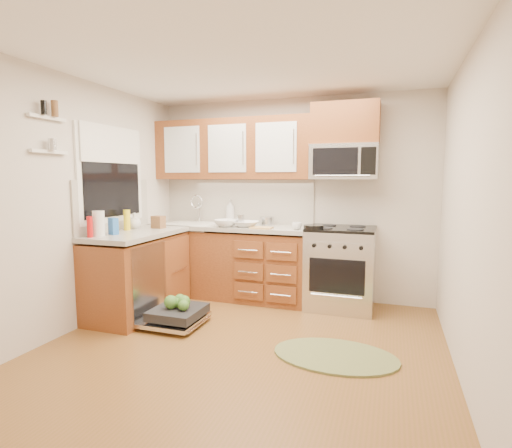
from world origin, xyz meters
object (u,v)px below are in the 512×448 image
at_px(microwave, 344,162).
at_px(rug, 335,356).
at_px(stock_pot, 267,221).
at_px(cutting_board, 261,228).
at_px(bowl_a, 246,224).
at_px(paper_towel_roll, 99,223).
at_px(sink, 191,233).
at_px(dishwasher, 175,316).
at_px(bowl_b, 226,223).
at_px(skillet, 314,227).
at_px(cup, 297,226).
at_px(upper_cabinets, 232,150).
at_px(range, 340,268).

distance_m(microwave, rug, 2.24).
bearing_deg(stock_pot, cutting_board, -82.96).
height_order(stock_pot, bowl_a, stock_pot).
relative_size(cutting_board, paper_towel_roll, 0.97).
bearing_deg(rug, cutting_board, 132.41).
height_order(sink, paper_towel_roll, paper_towel_roll).
distance_m(microwave, dishwasher, 2.55).
bearing_deg(sink, bowl_b, -16.81).
bearing_deg(sink, stock_pot, 8.66).
relative_size(skillet, bowl_b, 0.81).
height_order(dishwasher, skillet, skillet).
relative_size(rug, bowl_a, 3.65).
bearing_deg(cup, upper_cabinets, 160.64).
distance_m(cutting_board, bowl_b, 0.47).
bearing_deg(cutting_board, rug, -47.59).
xyz_separation_m(upper_cabinets, paper_towel_roll, (-0.88, -1.47, -0.82)).
bearing_deg(range, paper_towel_roll, -149.82).
bearing_deg(paper_towel_roll, skillet, 28.90).
bearing_deg(dishwasher, bowl_b, 79.69).
height_order(upper_cabinets, cup, upper_cabinets).
distance_m(sink, stock_pot, 1.02).
bearing_deg(skillet, sink, 172.67).
height_order(sink, stock_pot, stock_pot).
height_order(cutting_board, cup, cup).
bearing_deg(cup, dishwasher, -138.13).
xyz_separation_m(dishwasher, skillet, (1.26, 0.91, 0.87)).
bearing_deg(bowl_b, range, 7.50).
distance_m(range, stock_pot, 1.08).
bearing_deg(bowl_a, dishwasher, -112.94).
bearing_deg(bowl_b, upper_cabinets, 96.63).
relative_size(rug, cup, 9.65).
bearing_deg(sink, rug, -32.78).
bearing_deg(cup, cutting_board, -175.90).
xyz_separation_m(range, skillet, (-0.28, -0.22, 0.50)).
bearing_deg(range, dishwasher, -143.73).
distance_m(skillet, bowl_a, 0.84).
bearing_deg(bowl_b, skillet, -2.22).
bearing_deg(sink, upper_cabinets, 16.45).
height_order(rug, bowl_b, bowl_b).
xyz_separation_m(upper_cabinets, range, (1.41, -0.15, -1.40)).
distance_m(skillet, cutting_board, 0.62).
relative_size(range, bowl_b, 3.44).
xyz_separation_m(skillet, cutting_board, (-0.62, 0.01, -0.04)).
relative_size(upper_cabinets, cutting_board, 8.15).
bearing_deg(stock_pot, cup, -34.77).
relative_size(sink, dishwasher, 0.89).
distance_m(range, cutting_board, 1.03).
relative_size(microwave, bowl_b, 2.75).
relative_size(rug, bowl_b, 3.84).
xyz_separation_m(rug, bowl_b, (-1.50, 1.16, 0.96)).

